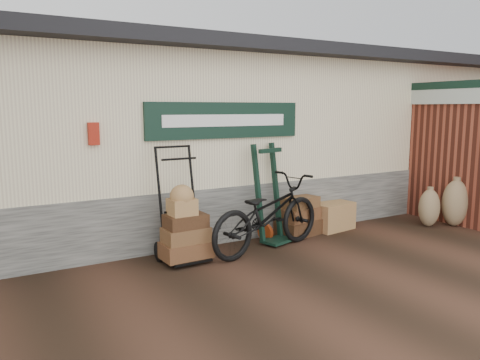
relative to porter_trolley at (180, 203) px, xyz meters
name	(u,v)px	position (x,y,z in m)	size (l,w,h in m)	color
ground	(276,257)	(1.24, -0.59, -0.82)	(80.00, 80.00, 0.00)	black
station_building	(196,136)	(1.24, 2.14, 0.79)	(14.40, 4.10, 3.20)	#4C4C47
brick_outbuilding	(428,148)	(5.94, 0.60, 0.48)	(1.71, 4.51, 2.62)	maroon
porter_trolley	(180,203)	(0.00, 0.00, 0.00)	(0.82, 0.62, 1.65)	black
green_barrow	(270,194)	(1.58, 0.09, -0.03)	(0.57, 0.48, 1.58)	black
suitcase_stack	(299,216)	(2.24, 0.20, -0.49)	(0.75, 0.47, 0.66)	#382112
wicker_hamper	(332,216)	(2.98, 0.21, -0.58)	(0.74, 0.48, 0.48)	olive
bicycle	(267,210)	(1.29, -0.28, -0.19)	(2.18, 0.76, 1.27)	black
burlap_sack_left	(429,208)	(4.66, -0.51, -0.48)	(0.43, 0.36, 0.68)	olive
burlap_sack_right	(455,203)	(5.09, -0.73, -0.40)	(0.53, 0.45, 0.85)	olive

